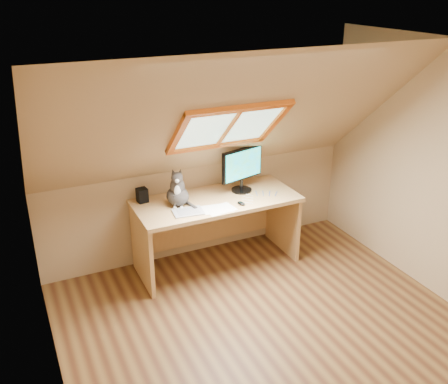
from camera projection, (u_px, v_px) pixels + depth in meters
ground at (280, 341)px, 4.26m from camera, size 3.50×3.50×0.00m
room_shell at (295, 191)px, 3.61m from camera, size 3.52×3.52×2.41m
desk at (214, 216)px, 5.26m from camera, size 1.69×0.74×0.77m
monitor at (242, 167)px, 5.19m from camera, size 0.50×0.22×0.47m
cat at (177, 192)px, 4.92m from camera, size 0.29×0.32×0.40m
desk_speaker at (142, 195)px, 5.02m from camera, size 0.11×0.11×0.14m
graphics_tablet at (188, 212)px, 4.81m from camera, size 0.31×0.24×0.01m
mouse at (241, 203)px, 4.98m from camera, size 0.08×0.11×0.03m
papers at (213, 211)px, 4.84m from camera, size 0.33×0.27×0.00m
cables at (259, 195)px, 5.18m from camera, size 0.51×0.26×0.01m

